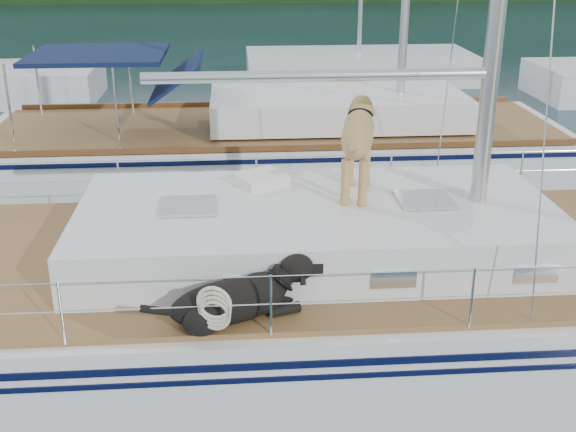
{
  "coord_description": "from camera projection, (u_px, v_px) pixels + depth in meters",
  "views": [
    {
      "loc": [
        -0.07,
        -7.32,
        4.59
      ],
      "look_at": [
        0.5,
        0.2,
        1.6
      ],
      "focal_mm": 45.0,
      "sensor_mm": 36.0,
      "label": 1
    }
  ],
  "objects": [
    {
      "name": "ground",
      "position": [
        247.0,
        350.0,
        8.48
      ],
      "size": [
        120.0,
        120.0,
        0.0
      ],
      "primitive_type": "plane",
      "color": "black",
      "rests_on": "ground"
    },
    {
      "name": "main_sailboat",
      "position": [
        254.0,
        298.0,
        8.24
      ],
      "size": [
        12.0,
        3.84,
        14.01
      ],
      "color": "white",
      "rests_on": "ground"
    },
    {
      "name": "neighbor_sailboat",
      "position": [
        281.0,
        150.0,
        13.99
      ],
      "size": [
        11.0,
        3.5,
        13.3
      ],
      "color": "white",
      "rests_on": "ground"
    },
    {
      "name": "bg_boat_center",
      "position": [
        358.0,
        67.0,
        23.43
      ],
      "size": [
        7.2,
        3.0,
        11.65
      ],
      "color": "white",
      "rests_on": "ground"
    }
  ]
}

